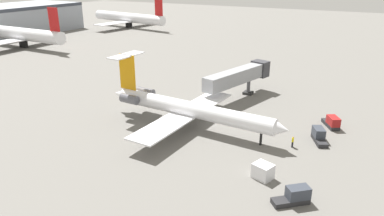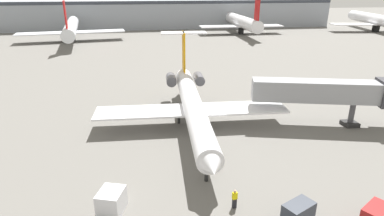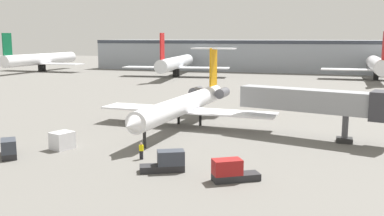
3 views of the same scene
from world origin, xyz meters
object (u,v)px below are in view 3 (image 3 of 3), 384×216
object	(u,v)px
regional_jet	(187,103)
ground_crew_marshaller	(141,151)
parked_airliner_centre	(377,65)
parked_airliner_west_end	(41,59)
baggage_tug_lead	(9,149)
cargo_container_uld	(62,140)
baggage_tug_trailing	(167,162)
parked_airliner_west_mid	(176,63)
jet_bridge	(322,102)
baggage_tug_spare	(231,171)

from	to	relation	value
regional_jet	ground_crew_marshaller	world-z (taller)	regional_jet
regional_jet	parked_airliner_centre	bearing A→B (deg)	68.90
regional_jet	parked_airliner_west_end	bearing A→B (deg)	136.70
parked_airliner_west_end	parked_airliner_centre	world-z (taller)	parked_airliner_centre
regional_jet	baggage_tug_lead	distance (m)	23.80
ground_crew_marshaller	cargo_container_uld	xyz separation A→B (m)	(-9.86, 1.09, 0.08)
baggage_tug_trailing	parked_airliner_centre	xyz separation A→B (m)	(25.28, 97.69, 3.47)
ground_crew_marshaller	cargo_container_uld	bearing A→B (deg)	173.71
regional_jet	ground_crew_marshaller	bearing A→B (deg)	-86.82
baggage_tug_trailing	parked_airliner_centre	bearing A→B (deg)	75.49
baggage_tug_lead	parked_airliner_west_mid	size ratio (longest dim) A/B	0.10
jet_bridge	baggage_tug_trailing	bearing A→B (deg)	-126.40
regional_jet	baggage_tug_spare	world-z (taller)	regional_jet
parked_airliner_centre	ground_crew_marshaller	bearing A→B (deg)	-107.07
regional_jet	baggage_tug_trailing	bearing A→B (deg)	-76.42
cargo_container_uld	parked_airliner_west_end	size ratio (longest dim) A/B	0.07
parked_airliner_west_mid	regional_jet	bearing A→B (deg)	-68.73
baggage_tug_spare	baggage_tug_trailing	bearing A→B (deg)	171.75
parked_airliner_west_mid	ground_crew_marshaller	bearing A→B (deg)	-72.02
baggage_tug_trailing	parked_airliner_west_end	distance (m)	127.42
jet_bridge	baggage_tug_spare	bearing A→B (deg)	-110.09
ground_crew_marshaller	baggage_tug_trailing	world-z (taller)	baggage_tug_trailing
cargo_container_uld	ground_crew_marshaller	bearing A→B (deg)	-6.29
baggage_tug_lead	parked_airliner_west_end	world-z (taller)	parked_airliner_west_end
regional_jet	baggage_tug_trailing	size ratio (longest dim) A/B	7.48
ground_crew_marshaller	baggage_tug_trailing	xyz separation A→B (m)	(3.84, -2.86, -0.02)
baggage_tug_spare	cargo_container_uld	xyz separation A→B (m)	(-19.80, 4.83, 0.10)
cargo_container_uld	parked_airliner_west_end	bearing A→B (deg)	127.92
jet_bridge	ground_crew_marshaller	bearing A→B (deg)	-138.97
baggage_tug_lead	parked_airliner_west_end	size ratio (longest dim) A/B	0.11
baggage_tug_spare	parked_airliner_west_end	size ratio (longest dim) A/B	0.11
ground_crew_marshaller	parked_airliner_west_mid	world-z (taller)	parked_airliner_west_mid
baggage_tug_lead	cargo_container_uld	bearing A→B (deg)	55.36
ground_crew_marshaller	baggage_tug_lead	bearing A→B (deg)	-165.10
parked_airliner_west_mid	parked_airliner_centre	bearing A→B (deg)	7.44
baggage_tug_lead	cargo_container_uld	xyz separation A→B (m)	(3.14, 4.54, 0.10)
ground_crew_marshaller	parked_airliner_west_end	size ratio (longest dim) A/B	0.05
parked_airliner_centre	jet_bridge	bearing A→B (deg)	-98.85
parked_airliner_west_mid	parked_airliner_centre	world-z (taller)	parked_airliner_centre
regional_jet	baggage_tug_spare	size ratio (longest dim) A/B	7.61
jet_bridge	parked_airliner_centre	bearing A→B (deg)	81.15
ground_crew_marshaller	cargo_container_uld	world-z (taller)	cargo_container_uld
parked_airliner_west_end	parked_airliner_centre	distance (m)	110.03
parked_airliner_west_end	parked_airliner_centre	xyz separation A→B (m)	(110.00, 2.57, 0.06)
baggage_tug_trailing	jet_bridge	bearing A→B (deg)	53.60
parked_airliner_west_end	baggage_tug_trailing	bearing A→B (deg)	-48.31
baggage_tug_lead	parked_airliner_centre	world-z (taller)	parked_airliner_centre
baggage_tug_lead	parked_airliner_west_end	bearing A→B (deg)	125.34
baggage_tug_trailing	parked_airliner_west_end	bearing A→B (deg)	131.69
ground_crew_marshaller	parked_airliner_west_mid	distance (m)	91.87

